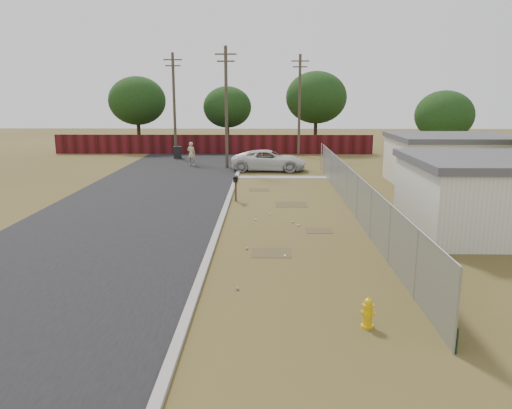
{
  "coord_description": "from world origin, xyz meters",
  "views": [
    {
      "loc": [
        -1.02,
        -22.0,
        5.56
      ],
      "look_at": [
        -1.42,
        -1.96,
        1.1
      ],
      "focal_mm": 35.0,
      "sensor_mm": 36.0,
      "label": 1
    }
  ],
  "objects_px": {
    "pedestrian": "(191,154)",
    "trash_bin": "(178,152)",
    "mailbox": "(236,181)",
    "fire_hydrant": "(368,313)",
    "pickup_truck": "(269,160)"
  },
  "relations": [
    {
      "from": "fire_hydrant",
      "to": "pedestrian",
      "type": "xyz_separation_m",
      "value": [
        -8.37,
        27.86,
        0.57
      ]
    },
    {
      "from": "pickup_truck",
      "to": "trash_bin",
      "type": "distance_m",
      "value": 10.64
    },
    {
      "from": "pedestrian",
      "to": "trash_bin",
      "type": "xyz_separation_m",
      "value": [
        -1.88,
        4.46,
        -0.4
      ]
    },
    {
      "from": "trash_bin",
      "to": "fire_hydrant",
      "type": "bearing_deg",
      "value": -72.4
    },
    {
      "from": "pickup_truck",
      "to": "pedestrian",
      "type": "height_order",
      "value": "pedestrian"
    },
    {
      "from": "pedestrian",
      "to": "trash_bin",
      "type": "relative_size",
      "value": 1.79
    },
    {
      "from": "fire_hydrant",
      "to": "trash_bin",
      "type": "xyz_separation_m",
      "value": [
        -10.25,
        32.31,
        0.17
      ]
    },
    {
      "from": "mailbox",
      "to": "pedestrian",
      "type": "xyz_separation_m",
      "value": [
        -4.3,
        13.35,
        -0.13
      ]
    },
    {
      "from": "trash_bin",
      "to": "mailbox",
      "type": "bearing_deg",
      "value": -70.85
    },
    {
      "from": "fire_hydrant",
      "to": "pickup_truck",
      "type": "height_order",
      "value": "pickup_truck"
    },
    {
      "from": "pedestrian",
      "to": "pickup_truck",
      "type": "bearing_deg",
      "value": 176.95
    },
    {
      "from": "fire_hydrant",
      "to": "pickup_truck",
      "type": "relative_size",
      "value": 0.14
    },
    {
      "from": "mailbox",
      "to": "pedestrian",
      "type": "bearing_deg",
      "value": 107.86
    },
    {
      "from": "pickup_truck",
      "to": "mailbox",
      "type": "bearing_deg",
      "value": 173.41
    },
    {
      "from": "fire_hydrant",
      "to": "mailbox",
      "type": "bearing_deg",
      "value": 105.67
    }
  ]
}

